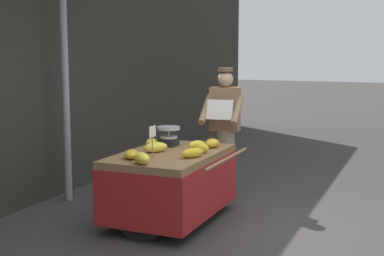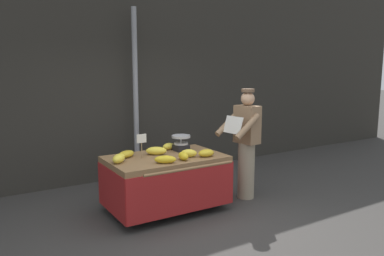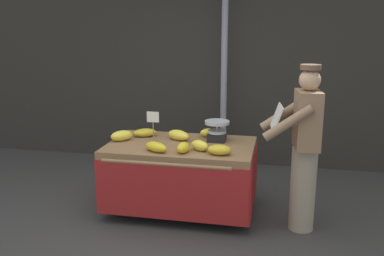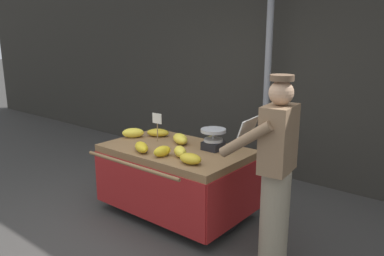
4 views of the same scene
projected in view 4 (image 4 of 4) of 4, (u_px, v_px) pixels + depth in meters
ground_plane at (127, 239)px, 3.89m from camera, size 60.00×60.00×0.00m
back_wall at (266, 38)px, 5.50m from camera, size 16.00×0.24×3.98m
street_pole at (268, 73)px, 5.15m from camera, size 0.09×0.09×3.06m
banana_cart at (176, 166)px, 4.33m from camera, size 1.64×1.21×0.80m
weighing_scale at (213, 139)px, 4.18m from camera, size 0.28×0.28×0.24m
price_sign at (157, 121)px, 4.47m from camera, size 0.14×0.01×0.34m
banana_bunch_0 at (180, 152)px, 3.95m from camera, size 0.25×0.22×0.11m
banana_bunch_1 at (213, 140)px, 4.39m from camera, size 0.23×0.19×0.10m
banana_bunch_2 at (158, 133)px, 4.74m from camera, size 0.32×0.27×0.10m
banana_bunch_3 at (180, 139)px, 4.42m from camera, size 0.33×0.28×0.12m
banana_bunch_4 at (162, 151)px, 3.96m from camera, size 0.14×0.22×0.11m
banana_bunch_5 at (133, 133)px, 4.69m from camera, size 0.28×0.29×0.12m
banana_bunch_6 at (142, 147)px, 4.12m from camera, size 0.31×0.25×0.10m
banana_bunch_7 at (190, 159)px, 3.74m from camera, size 0.24×0.16×0.10m
vendor_person at (275, 171)px, 3.33m from camera, size 0.61×0.56×1.71m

